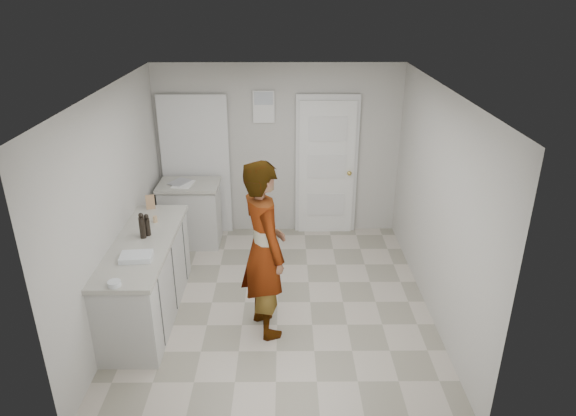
{
  "coord_description": "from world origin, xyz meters",
  "views": [
    {
      "loc": [
        0.09,
        -5.13,
        3.45
      ],
      "look_at": [
        0.13,
        0.4,
        1.05
      ],
      "focal_mm": 32.0,
      "sensor_mm": 36.0,
      "label": 1
    }
  ],
  "objects_px": {
    "spice_jar": "(155,219)",
    "baking_dish": "(136,257)",
    "oil_cruet_a": "(147,225)",
    "egg_bowl": "(114,284)",
    "oil_cruet_b": "(142,226)",
    "person": "(264,250)",
    "cake_mix_box": "(150,202)"
  },
  "relations": [
    {
      "from": "oil_cruet_b",
      "to": "cake_mix_box",
      "type": "bearing_deg",
      "value": 97.74
    },
    {
      "from": "person",
      "to": "baking_dish",
      "type": "xyz_separation_m",
      "value": [
        -1.28,
        -0.12,
        -0.01
      ]
    },
    {
      "from": "person",
      "to": "oil_cruet_b",
      "type": "height_order",
      "value": "person"
    },
    {
      "from": "oil_cruet_b",
      "to": "baking_dish",
      "type": "distance_m",
      "value": 0.5
    },
    {
      "from": "spice_jar",
      "to": "egg_bowl",
      "type": "height_order",
      "value": "spice_jar"
    },
    {
      "from": "person",
      "to": "oil_cruet_a",
      "type": "relative_size",
      "value": 7.62
    },
    {
      "from": "egg_bowl",
      "to": "oil_cruet_a",
      "type": "bearing_deg",
      "value": 86.93
    },
    {
      "from": "oil_cruet_b",
      "to": "baking_dish",
      "type": "relative_size",
      "value": 0.9
    },
    {
      "from": "cake_mix_box",
      "to": "spice_jar",
      "type": "height_order",
      "value": "cake_mix_box"
    },
    {
      "from": "oil_cruet_a",
      "to": "egg_bowl",
      "type": "xyz_separation_m",
      "value": [
        -0.06,
        -1.04,
        -0.1
      ]
    },
    {
      "from": "egg_bowl",
      "to": "oil_cruet_b",
      "type": "bearing_deg",
      "value": 88.83
    },
    {
      "from": "oil_cruet_a",
      "to": "egg_bowl",
      "type": "distance_m",
      "value": 1.05
    },
    {
      "from": "person",
      "to": "spice_jar",
      "type": "xyz_separation_m",
      "value": [
        -1.29,
        0.76,
        -0.0
      ]
    },
    {
      "from": "person",
      "to": "egg_bowl",
      "type": "xyz_separation_m",
      "value": [
        -1.35,
        -0.62,
        -0.02
      ]
    },
    {
      "from": "oil_cruet_b",
      "to": "egg_bowl",
      "type": "height_order",
      "value": "oil_cruet_b"
    },
    {
      "from": "person",
      "to": "cake_mix_box",
      "type": "bearing_deg",
      "value": 27.73
    },
    {
      "from": "cake_mix_box",
      "to": "egg_bowl",
      "type": "xyz_separation_m",
      "value": [
        0.09,
        -1.77,
        -0.06
      ]
    },
    {
      "from": "oil_cruet_b",
      "to": "egg_bowl",
      "type": "bearing_deg",
      "value": -91.17
    },
    {
      "from": "oil_cruet_a",
      "to": "person",
      "type": "bearing_deg",
      "value": -18.1
    },
    {
      "from": "spice_jar",
      "to": "oil_cruet_a",
      "type": "bearing_deg",
      "value": -90.4
    },
    {
      "from": "oil_cruet_a",
      "to": "baking_dish",
      "type": "bearing_deg",
      "value": -88.61
    },
    {
      "from": "person",
      "to": "oil_cruet_a",
      "type": "distance_m",
      "value": 1.36
    },
    {
      "from": "oil_cruet_b",
      "to": "person",
      "type": "bearing_deg",
      "value": -15.09
    },
    {
      "from": "oil_cruet_a",
      "to": "egg_bowl",
      "type": "relative_size",
      "value": 2.07
    },
    {
      "from": "spice_jar",
      "to": "oil_cruet_a",
      "type": "xyz_separation_m",
      "value": [
        -0.0,
        -0.34,
        0.08
      ]
    },
    {
      "from": "oil_cruet_a",
      "to": "baking_dish",
      "type": "xyz_separation_m",
      "value": [
        0.01,
        -0.54,
        -0.1
      ]
    },
    {
      "from": "cake_mix_box",
      "to": "baking_dish",
      "type": "height_order",
      "value": "cake_mix_box"
    },
    {
      "from": "cake_mix_box",
      "to": "baking_dish",
      "type": "relative_size",
      "value": 0.53
    },
    {
      "from": "spice_jar",
      "to": "person",
      "type": "bearing_deg",
      "value": -30.47
    },
    {
      "from": "spice_jar",
      "to": "baking_dish",
      "type": "distance_m",
      "value": 0.88
    },
    {
      "from": "spice_jar",
      "to": "baking_dish",
      "type": "relative_size",
      "value": 0.23
    },
    {
      "from": "person",
      "to": "oil_cruet_b",
      "type": "xyz_separation_m",
      "value": [
        -1.33,
        0.36,
        0.1
      ]
    }
  ]
}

